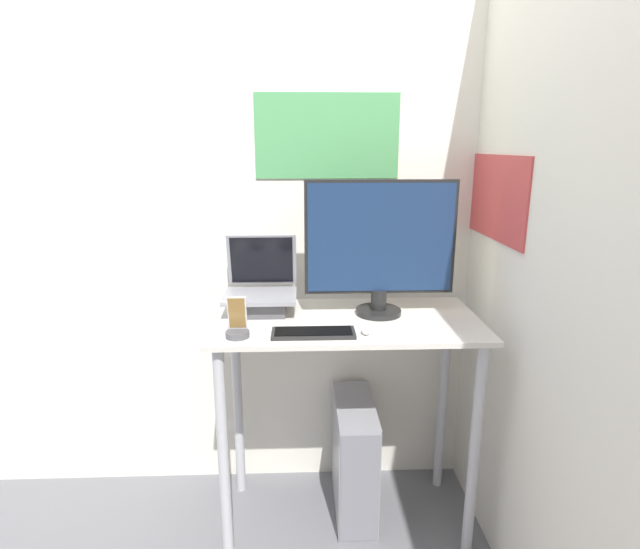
{
  "coord_description": "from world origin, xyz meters",
  "views": [
    {
      "loc": [
        -0.18,
        -1.57,
        1.58
      ],
      "look_at": [
        -0.1,
        0.27,
        1.11
      ],
      "focal_mm": 28.0,
      "sensor_mm": 36.0,
      "label": 1
    }
  ],
  "objects": [
    {
      "name": "keyboard",
      "position": [
        -0.13,
        0.1,
        0.93
      ],
      "size": [
        0.3,
        0.11,
        0.02
      ],
      "color": "black",
      "rests_on": "desk"
    },
    {
      "name": "cell_phone",
      "position": [
        -0.4,
        0.09,
        0.96
      ],
      "size": [
        0.09,
        0.09,
        0.15
      ],
      "color": "#4C4C51",
      "rests_on": "desk"
    },
    {
      "name": "computer_tower",
      "position": [
        0.05,
        0.34,
        0.26
      ],
      "size": [
        0.17,
        0.44,
        0.51
      ],
      "color": "gray",
      "rests_on": "ground_plane"
    },
    {
      "name": "mouse",
      "position": [
        0.05,
        0.1,
        0.94
      ],
      "size": [
        0.03,
        0.05,
        0.02
      ],
      "color": "white",
      "rests_on": "desk"
    },
    {
      "name": "laptop",
      "position": [
        -0.34,
        0.37,
        1.0
      ],
      "size": [
        0.29,
        0.27,
        0.3
      ],
      "color": "#4C4C51",
      "rests_on": "desk"
    },
    {
      "name": "desk",
      "position": [
        0.0,
        0.27,
        0.75
      ],
      "size": [
        1.04,
        0.53,
        0.93
      ],
      "color": "beige",
      "rests_on": "ground_plane"
    },
    {
      "name": "monitor",
      "position": [
        0.13,
        0.32,
        1.19
      ],
      "size": [
        0.59,
        0.18,
        0.53
      ],
      "color": "black",
      "rests_on": "desk"
    },
    {
      "name": "wall_back",
      "position": [
        -0.0,
        0.62,
        1.3
      ],
      "size": [
        6.0,
        0.06,
        2.6
      ],
      "color": "silver",
      "rests_on": "ground_plane"
    },
    {
      "name": "wall_side_right",
      "position": [
        0.61,
        0.0,
        1.3
      ],
      "size": [
        0.06,
        6.0,
        2.6
      ],
      "color": "silver",
      "rests_on": "ground_plane"
    }
  ]
}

